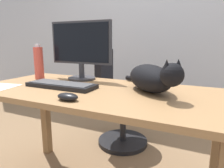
{
  "coord_description": "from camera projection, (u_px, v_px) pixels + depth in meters",
  "views": [
    {
      "loc": [
        0.59,
        -1.01,
        0.99
      ],
      "look_at": [
        0.15,
        -0.09,
        0.78
      ],
      "focal_mm": 32.83,
      "sensor_mm": 36.0,
      "label": 1
    }
  ],
  "objects": [
    {
      "name": "desk",
      "position": [
        96.0,
        106.0,
        1.22
      ],
      "size": [
        1.47,
        0.69,
        0.72
      ],
      "color": "#9E7247",
      "rests_on": "ground_plane"
    },
    {
      "name": "cat",
      "position": [
        152.0,
        78.0,
        1.11
      ],
      "size": [
        0.44,
        0.48,
        0.2
      ],
      "color": "black",
      "rests_on": "desk"
    },
    {
      "name": "office_chair",
      "position": [
        118.0,
        104.0,
        1.98
      ],
      "size": [
        0.48,
        0.48,
        0.92
      ],
      "color": "black",
      "rests_on": "ground_plane"
    },
    {
      "name": "computer_mouse",
      "position": [
        68.0,
        97.0,
        0.96
      ],
      "size": [
        0.11,
        0.06,
        0.04
      ],
      "primitive_type": "ellipsoid",
      "color": "black",
      "rests_on": "desk"
    },
    {
      "name": "monitor",
      "position": [
        81.0,
        48.0,
        1.46
      ],
      "size": [
        0.48,
        0.2,
        0.42
      ],
      "color": "#333338",
      "rests_on": "desk"
    },
    {
      "name": "keyboard",
      "position": [
        61.0,
        85.0,
        1.25
      ],
      "size": [
        0.44,
        0.15,
        0.03
      ],
      "color": "black",
      "rests_on": "desk"
    },
    {
      "name": "water_bottle",
      "position": [
        39.0,
        63.0,
        1.51
      ],
      "size": [
        0.07,
        0.07,
        0.26
      ],
      "color": "#D84C3D",
      "rests_on": "desk"
    },
    {
      "name": "back_wall",
      "position": [
        159.0,
        15.0,
        2.45
      ],
      "size": [
        6.0,
        0.04,
        2.6
      ],
      "primitive_type": "cube",
      "color": "silver",
      "rests_on": "ground_plane"
    }
  ]
}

